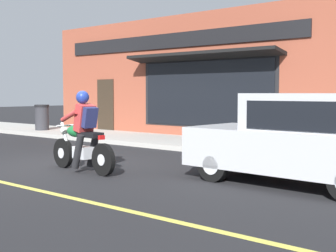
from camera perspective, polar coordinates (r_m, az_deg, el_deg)
name	(u,v)px	position (r m, az deg, el deg)	size (l,w,h in m)	color
ground_plane	(61,166)	(10.38, -12.92, -4.78)	(80.00, 80.00, 0.00)	black
sidewalk_curb	(125,138)	(15.84, -5.23, -1.41)	(2.60, 22.00, 0.14)	#ADAAA3
storefront_building	(176,77)	(16.27, 0.92, 5.93)	(1.25, 11.83, 4.20)	brown
motorcycle_with_rider	(83,138)	(9.48, -10.36, -1.45)	(0.60, 2.02, 1.62)	black
car_hatchback	(299,141)	(8.27, 15.66, -1.72)	(1.77, 3.84, 1.57)	black
trash_bin	(42,117)	(18.72, -15.12, 1.04)	(0.56, 0.56, 0.98)	#2D2D33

